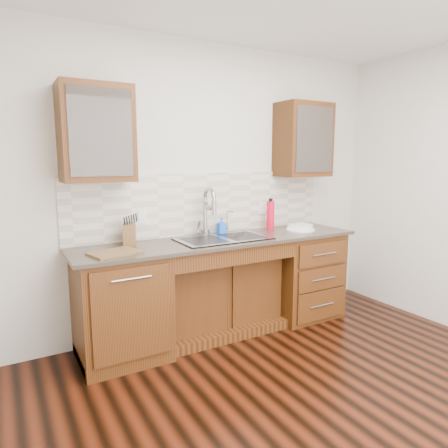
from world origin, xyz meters
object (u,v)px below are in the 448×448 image
soap_bottle (221,226)px  water_bottle (270,216)px  cutting_board (115,253)px  knife_block (130,234)px  plate (300,230)px

soap_bottle → water_bottle: bearing=-4.2°
water_bottle → cutting_board: water_bottle is taller
water_bottle → knife_block: bearing=-179.7°
water_bottle → knife_block: (-1.47, -0.01, -0.06)m
soap_bottle → cutting_board: soap_bottle is taller
water_bottle → plate: 0.34m
water_bottle → knife_block: water_bottle is taller
water_bottle → knife_block: size_ratio=1.63×
plate → cutting_board: (-1.92, -0.08, 0.00)m
soap_bottle → plate: soap_bottle is taller
water_bottle → plate: bearing=-37.3°
soap_bottle → plate: 0.84m
water_bottle → cutting_board: (-1.67, -0.27, -0.14)m
plate → soap_bottle: bearing=164.8°
plate → cutting_board: bearing=-177.6°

